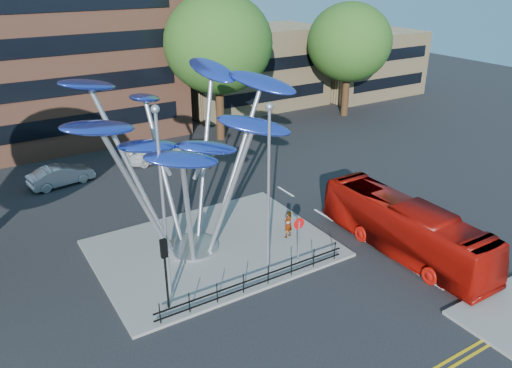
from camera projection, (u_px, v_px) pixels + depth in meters
ground at (295, 303)px, 22.38m from camera, size 120.00×120.00×0.00m
traffic_island at (213, 248)px, 26.53m from camera, size 12.00×9.00×0.15m
low_building_near at (252, 68)px, 51.78m from camera, size 15.00×8.00×8.00m
low_building_far at (365, 63)px, 57.17m from camera, size 12.00×8.00×7.00m
tree_right at (218, 44)px, 40.08m from camera, size 8.80×8.80×12.11m
tree_far at (349, 42)px, 47.20m from camera, size 8.00×8.00×10.81m
leaf_sculpture at (182, 125)px, 23.79m from camera, size 12.72×9.54×9.51m
street_lamp_left at (162, 189)px, 20.77m from camera, size 0.36×0.36×8.80m
street_lamp_right at (269, 174)px, 22.89m from camera, size 0.36×0.36×8.30m
traffic_light_island at (165, 259)px, 20.86m from camera, size 0.28×0.18×3.42m
no_entry_sign_island at (299, 232)px, 24.57m from camera, size 0.60×0.10×2.45m
pedestrian_railing_front at (256, 281)px, 23.00m from camera, size 10.00×0.06×1.00m
red_bus at (405, 228)px, 25.78m from camera, size 2.41×10.30×2.87m
pedestrian at (288, 224)px, 27.20m from camera, size 0.64×0.50×1.56m
parked_car_mid at (61, 175)px, 34.06m from camera, size 4.50×2.19×1.42m
parked_car_right at (157, 152)px, 38.27m from camera, size 5.08×2.27×1.45m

